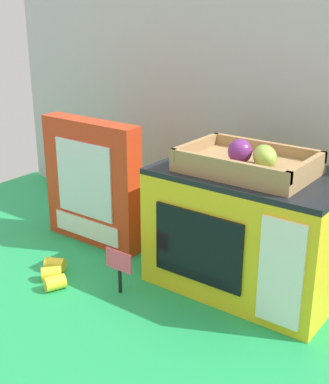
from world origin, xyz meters
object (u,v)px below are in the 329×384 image
Objects in this scene: food_groups_crate at (248,163)px; price_sign at (119,265)px; toy_microwave at (249,229)px; cookie_set_box at (92,183)px; loose_toy_banana at (54,273)px.

food_groups_crate is 2.66× the size of price_sign.
toy_microwave is 1.23× the size of cookie_set_box.
food_groups_crate is at bearing 2.94° from cookie_set_box.
price_sign is (-0.20, -0.18, -0.22)m from food_groups_crate.
price_sign is at bearing -34.87° from cookie_set_box.
food_groups_crate is 0.50m from loose_toy_banana.
cookie_set_box is 3.23× the size of price_sign.
cookie_set_box reaches higher than toy_microwave.
cookie_set_box is 0.26m from loose_toy_banana.
loose_toy_banana is at bearing -162.94° from price_sign.
toy_microwave is 3.98× the size of price_sign.
food_groups_crate is 0.35m from price_sign.
food_groups_crate is 0.45m from cookie_set_box.
price_sign is at bearing -135.53° from toy_microwave.
cookie_set_box is at bearing -177.06° from food_groups_crate.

